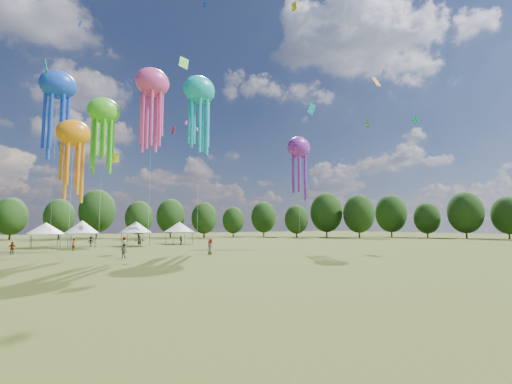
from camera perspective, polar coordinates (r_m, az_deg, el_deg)
ground at (r=16.72m, az=31.87°, el=-16.77°), size 300.00×300.00×0.00m
spectator_near at (r=41.07m, az=-20.42°, el=-8.88°), size 0.93×0.93×1.52m
spectators_far at (r=58.13m, az=-19.44°, el=-7.66°), size 26.16×25.85×1.84m
festival_tents at (r=63.22m, az=-24.83°, el=-5.20°), size 37.03×11.89×4.25m
show_kites at (r=55.07m, az=-14.87°, el=11.98°), size 34.07×19.59×29.40m
small_kites at (r=57.37m, az=-18.01°, el=20.86°), size 78.19×59.17×42.87m
treeline at (r=70.16m, az=-25.58°, el=-2.35°), size 201.57×95.24×13.43m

